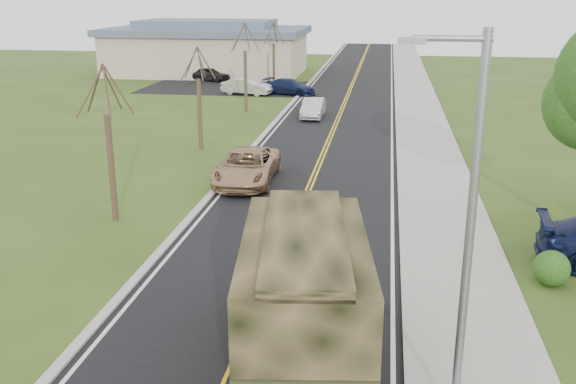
# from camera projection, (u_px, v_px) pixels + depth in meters

# --- Properties ---
(ground) EXTENTS (160.00, 160.00, 0.00)m
(ground) POSITION_uv_depth(u_px,v_px,m) (228.00, 382.00, 14.73)
(ground) COLOR #314818
(ground) RESTS_ON ground
(road) EXTENTS (8.00, 120.00, 0.01)m
(road) POSITION_uv_depth(u_px,v_px,m) (345.00, 101.00, 52.45)
(road) COLOR black
(road) RESTS_ON ground
(curb_right) EXTENTS (0.30, 120.00, 0.12)m
(curb_right) POSITION_uv_depth(u_px,v_px,m) (397.00, 101.00, 51.83)
(curb_right) COLOR #9E998E
(curb_right) RESTS_ON ground
(sidewalk_right) EXTENTS (3.20, 120.00, 0.10)m
(sidewalk_right) POSITION_uv_depth(u_px,v_px,m) (419.00, 102.00, 51.58)
(sidewalk_right) COLOR #9E998E
(sidewalk_right) RESTS_ON ground
(curb_left) EXTENTS (0.30, 120.00, 0.10)m
(curb_left) POSITION_uv_depth(u_px,v_px,m) (295.00, 99.00, 53.04)
(curb_left) COLOR #9E998E
(curb_left) RESTS_ON ground
(street_light) EXTENTS (1.65, 0.22, 8.00)m
(street_light) POSITION_uv_depth(u_px,v_px,m) (466.00, 220.00, 12.22)
(street_light) COLOR gray
(street_light) RESTS_ON ground
(bare_tree_a) EXTENTS (1.93, 2.26, 6.08)m
(bare_tree_a) POSITION_uv_depth(u_px,v_px,m) (110.00, 155.00, 24.39)
(bare_tree_a) COLOR #38281C
(bare_tree_a) RESTS_ON ground
(bare_tree_b) EXTENTS (1.83, 2.14, 5.73)m
(bare_tree_b) POSITION_uv_depth(u_px,v_px,m) (199.00, 106.00, 35.75)
(bare_tree_b) COLOR #38281C
(bare_tree_b) RESTS_ON ground
(bare_tree_c) EXTENTS (2.04, 2.39, 6.42)m
(bare_tree_c) POSITION_uv_depth(u_px,v_px,m) (245.00, 74.00, 46.98)
(bare_tree_c) COLOR #38281C
(bare_tree_c) RESTS_ON ground
(bare_tree_d) EXTENTS (1.88, 2.20, 5.91)m
(bare_tree_d) POSITION_uv_depth(u_px,v_px,m) (274.00, 60.00, 58.36)
(bare_tree_d) COLOR #38281C
(bare_tree_d) RESTS_ON ground
(commercial_building) EXTENTS (25.50, 21.50, 5.65)m
(commercial_building) POSITION_uv_depth(u_px,v_px,m) (208.00, 48.00, 69.02)
(commercial_building) COLOR tan
(commercial_building) RESTS_ON ground
(military_truck) EXTENTS (3.60, 7.83, 3.77)m
(military_truck) POSITION_uv_depth(u_px,v_px,m) (304.00, 285.00, 14.66)
(military_truck) COLOR black
(military_truck) RESTS_ON ground
(suv_champagne) EXTENTS (2.67, 5.58, 1.54)m
(suv_champagne) POSITION_uv_depth(u_px,v_px,m) (247.00, 166.00, 29.92)
(suv_champagne) COLOR tan
(suv_champagne) RESTS_ON ground
(sedan_silver) EXTENTS (1.44, 4.10, 1.35)m
(sedan_silver) POSITION_uv_depth(u_px,v_px,m) (313.00, 108.00, 45.30)
(sedan_silver) COLOR silver
(sedan_silver) RESTS_ON ground
(lot_car_dark) EXTENTS (4.37, 3.06, 1.38)m
(lot_car_dark) POSITION_uv_depth(u_px,v_px,m) (211.00, 74.00, 63.72)
(lot_car_dark) COLOR black
(lot_car_dark) RESTS_ON ground
(lot_car_silver) EXTENTS (4.61, 2.47, 1.44)m
(lot_car_silver) POSITION_uv_depth(u_px,v_px,m) (247.00, 86.00, 55.38)
(lot_car_silver) COLOR silver
(lot_car_silver) RESTS_ON ground
(lot_car_navy) EXTENTS (4.98, 3.28, 1.34)m
(lot_car_navy) POSITION_uv_depth(u_px,v_px,m) (290.00, 87.00, 55.43)
(lot_car_navy) COLOR #0F1837
(lot_car_navy) RESTS_ON ground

